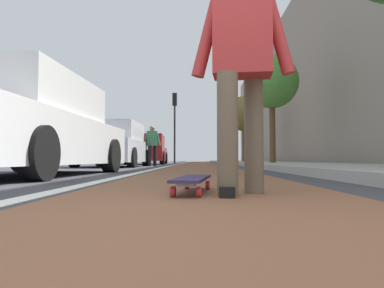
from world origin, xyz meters
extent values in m
plane|color=#38383D|center=(10.00, 0.00, 0.00)|extent=(80.00, 80.00, 0.00)
cube|color=brown|center=(24.00, 0.00, 0.00)|extent=(56.00, 1.99, 0.00)
cube|color=silver|center=(20.00, 1.15, 0.00)|extent=(52.00, 0.16, 0.01)
cube|color=#9E9B93|center=(18.00, -3.10, 0.06)|extent=(52.00, 3.20, 0.13)
cube|color=gray|center=(22.00, -5.82, 4.63)|extent=(40.00, 1.20, 9.25)
cylinder|color=red|center=(1.82, 0.15, 0.04)|extent=(0.07, 0.04, 0.07)
cylinder|color=red|center=(1.80, -0.02, 0.04)|extent=(0.07, 0.04, 0.07)
cylinder|color=red|center=(1.22, 0.23, 0.04)|extent=(0.07, 0.04, 0.07)
cylinder|color=red|center=(1.20, 0.06, 0.04)|extent=(0.07, 0.04, 0.07)
cube|color=silver|center=(1.81, 0.07, 0.08)|extent=(0.07, 0.13, 0.02)
cube|color=silver|center=(1.21, 0.14, 0.08)|extent=(0.07, 0.13, 0.02)
cube|color=#33284C|center=(1.51, 0.10, 0.10)|extent=(0.86, 0.30, 0.02)
cylinder|color=brown|center=(1.25, -0.13, 0.41)|extent=(0.14, 0.14, 0.82)
cylinder|color=brown|center=(1.49, -0.34, 0.41)|extent=(0.14, 0.14, 0.82)
cube|color=black|center=(1.25, -0.13, 0.04)|extent=(0.27, 0.13, 0.07)
cube|color=#B22D2D|center=(1.36, -0.25, 1.12)|extent=(0.29, 0.43, 0.60)
cylinder|color=#B22D2D|center=(1.39, -0.01, 1.12)|extent=(0.12, 0.24, 0.60)
cylinder|color=#B22D2D|center=(1.33, -0.48, 1.12)|extent=(0.12, 0.24, 0.60)
cube|color=silver|center=(4.22, 2.63, 0.52)|extent=(4.49, 2.01, 0.70)
cube|color=silver|center=(4.07, 2.64, 1.17)|extent=(2.50, 1.77, 0.60)
cube|color=#4C606B|center=(5.28, 2.58, 1.17)|extent=(0.11, 1.59, 0.51)
cylinder|color=black|center=(5.63, 3.43, 0.31)|extent=(0.64, 0.25, 0.63)
cylinder|color=black|center=(5.55, 1.71, 0.31)|extent=(0.64, 0.25, 0.63)
cylinder|color=black|center=(2.82, 1.83, 0.31)|extent=(0.64, 0.25, 0.63)
cube|color=silver|center=(10.62, 2.87, 0.51)|extent=(4.10, 1.90, 0.70)
cube|color=silver|center=(10.47, 2.87, 1.16)|extent=(2.27, 1.72, 0.60)
cube|color=#4C606B|center=(11.59, 2.85, 1.16)|extent=(0.07, 1.60, 0.51)
cylinder|color=black|center=(11.90, 3.71, 0.30)|extent=(0.61, 0.23, 0.61)
cylinder|color=black|center=(11.86, 1.98, 0.30)|extent=(0.61, 0.23, 0.61)
cylinder|color=black|center=(9.38, 3.76, 0.30)|extent=(0.61, 0.23, 0.61)
cylinder|color=black|center=(9.34, 2.03, 0.30)|extent=(0.61, 0.23, 0.61)
cube|color=maroon|center=(16.80, 2.64, 0.53)|extent=(4.65, 1.94, 0.70)
cube|color=maroon|center=(16.65, 2.63, 1.18)|extent=(2.58, 1.72, 0.60)
cube|color=#4C606B|center=(17.91, 2.68, 1.18)|extent=(0.10, 1.55, 0.51)
cylinder|color=black|center=(18.19, 3.53, 0.32)|extent=(0.65, 0.25, 0.64)
cylinder|color=black|center=(18.25, 1.86, 0.32)|extent=(0.65, 0.25, 0.64)
cylinder|color=black|center=(15.35, 3.41, 0.32)|extent=(0.65, 0.25, 0.64)
cylinder|color=black|center=(15.42, 1.75, 0.32)|extent=(0.65, 0.25, 0.64)
cylinder|color=#2D2D2D|center=(21.16, 1.55, 1.84)|extent=(0.12, 0.12, 3.68)
cube|color=black|center=(21.16, 1.55, 4.08)|extent=(0.24, 0.28, 0.80)
sphere|color=#360606|center=(21.29, 1.55, 4.34)|extent=(0.16, 0.16, 0.16)
sphere|color=gold|center=(21.29, 1.55, 4.08)|extent=(0.16, 0.16, 0.16)
sphere|color=black|center=(21.29, 1.55, 3.82)|extent=(0.16, 0.16, 0.16)
cylinder|color=brown|center=(11.92, -2.70, 1.22)|extent=(0.22, 0.22, 2.44)
sphere|color=#4C8C38|center=(11.92, -2.70, 3.13)|extent=(1.98, 1.98, 1.98)
cylinder|color=brown|center=(19.74, -2.70, 1.12)|extent=(0.28, 0.28, 2.24)
sphere|color=olive|center=(19.74, -2.70, 2.97)|extent=(2.09, 2.09, 2.09)
cylinder|color=black|center=(11.87, 1.65, 0.37)|extent=(0.13, 0.13, 0.75)
cylinder|color=black|center=(11.64, 1.82, 0.37)|extent=(0.13, 0.13, 0.75)
cube|color=black|center=(11.87, 1.65, 0.03)|extent=(0.24, 0.09, 0.06)
cube|color=#33724C|center=(11.76, 1.75, 1.02)|extent=(0.22, 0.36, 0.55)
cylinder|color=#33724C|center=(11.76, 1.53, 1.02)|extent=(0.08, 0.21, 0.55)
cylinder|color=#33724C|center=(11.76, 1.96, 1.02)|extent=(0.08, 0.21, 0.55)
sphere|color=#936B4C|center=(11.76, 1.75, 1.39)|extent=(0.20, 0.20, 0.20)
camera|label=1|loc=(-1.05, 0.06, 0.24)|focal=32.81mm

